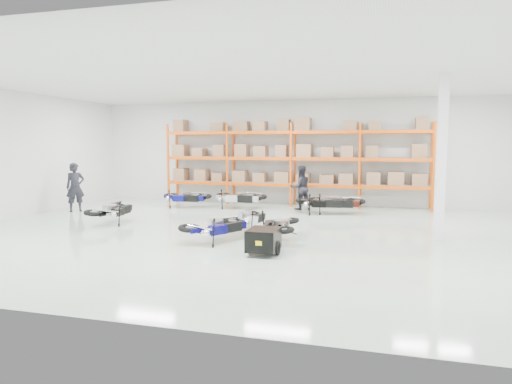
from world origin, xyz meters
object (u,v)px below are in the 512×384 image
(moto_back_a, at_px, (186,194))
(moto_silver_left, at_px, (246,215))
(person_back, at_px, (301,188))
(moto_back_c, at_px, (324,199))
(moto_back_d, at_px, (336,199))
(person_left, at_px, (75,187))
(moto_blue_centre, at_px, (217,222))
(trailer, at_px, (264,240))
(moto_black_far_left, at_px, (112,207))
(moto_back_b, at_px, (239,194))
(moto_touring_right, at_px, (278,222))

(moto_back_a, bearing_deg, moto_silver_left, -141.49)
(moto_back_a, xyz_separation_m, person_back, (4.71, 0.62, 0.34))
(moto_silver_left, relative_size, moto_back_c, 0.92)
(moto_back_c, relative_size, moto_back_d, 0.99)
(person_left, bearing_deg, moto_blue_centre, -73.98)
(trailer, relative_size, person_back, 0.83)
(moto_black_far_left, xyz_separation_m, moto_back_a, (0.73, 4.23, -0.02))
(moto_back_d, bearing_deg, moto_back_b, 84.80)
(trailer, xyz_separation_m, moto_back_b, (-2.92, 7.33, 0.22))
(moto_black_far_left, height_order, person_left, person_left)
(moto_back_b, distance_m, moto_back_d, 3.97)
(moto_silver_left, bearing_deg, trailer, 129.17)
(moto_black_far_left, bearing_deg, moto_touring_right, 163.20)
(moto_back_c, height_order, moto_back_d, moto_back_d)
(moto_blue_centre, relative_size, trailer, 1.20)
(moto_back_a, height_order, person_left, person_left)
(moto_silver_left, bearing_deg, moto_back_c, -99.05)
(trailer, bearing_deg, moto_back_a, 126.63)
(moto_silver_left, distance_m, person_left, 7.93)
(moto_black_far_left, relative_size, person_back, 1.04)
(moto_back_a, xyz_separation_m, moto_back_d, (6.18, -0.15, 0.02))
(trailer, bearing_deg, person_back, 93.76)
(moto_back_a, bearing_deg, moto_back_d, -94.49)
(moto_back_b, height_order, person_left, person_left)
(person_back, bearing_deg, moto_back_d, 121.46)
(moto_silver_left, distance_m, trailer, 2.87)
(moto_silver_left, distance_m, moto_back_b, 5.03)
(trailer, height_order, moto_back_a, moto_back_a)
(moto_blue_centre, xyz_separation_m, person_left, (-7.24, 3.81, 0.41))
(moto_silver_left, relative_size, moto_black_far_left, 0.92)
(moto_touring_right, bearing_deg, trailer, -95.35)
(moto_back_c, distance_m, moto_back_d, 0.44)
(moto_silver_left, height_order, person_back, person_back)
(moto_touring_right, xyz_separation_m, moto_back_c, (0.61, 5.18, 0.03))
(moto_back_d, relative_size, person_left, 0.98)
(moto_blue_centre, height_order, person_left, person_left)
(moto_back_b, bearing_deg, moto_back_a, 101.61)
(moto_silver_left, distance_m, person_back, 5.14)
(moto_black_far_left, distance_m, moto_touring_right, 6.01)
(moto_back_a, distance_m, moto_back_d, 6.18)
(moto_silver_left, xyz_separation_m, person_left, (-7.59, 2.24, 0.43))
(moto_back_a, height_order, moto_back_d, moto_back_d)
(moto_silver_left, height_order, moto_back_a, moto_back_a)
(person_back, bearing_deg, person_left, -12.06)
(person_left, bearing_deg, moto_touring_right, -66.42)
(moto_blue_centre, relative_size, moto_back_b, 0.92)
(trailer, distance_m, moto_back_b, 7.89)
(moto_back_b, bearing_deg, moto_back_c, -94.54)
(trailer, relative_size, moto_back_b, 0.77)
(trailer, xyz_separation_m, person_left, (-8.80, 4.84, 0.59))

